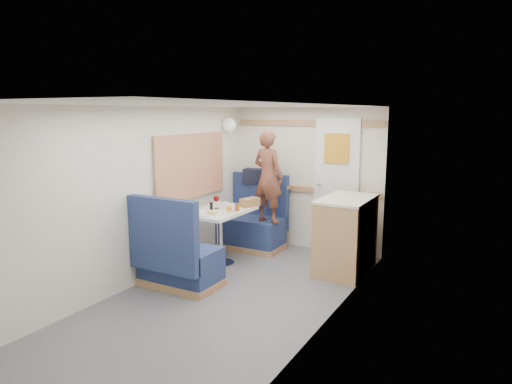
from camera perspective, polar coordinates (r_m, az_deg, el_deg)
The scene contains 26 objects.
floor at distance 4.83m, azimuth -4.59°, elevation -13.65°, with size 4.50×4.50×0.00m, color #515156.
ceiling at distance 4.43m, azimuth -4.96°, elevation 10.79°, with size 4.50×4.50×0.00m, color silver.
wall_back at distance 6.49m, azimuth 6.35°, elevation 1.65°, with size 2.20×0.02×2.00m, color silver.
wall_left at distance 5.21m, azimuth -14.88°, elevation -0.69°, with size 0.02×4.50×2.00m, color silver.
wall_right at distance 4.03m, azimuth 8.37°, elevation -3.54°, with size 0.02×4.50×2.00m, color silver.
oak_trim_low at distance 6.49m, azimuth 6.25°, elevation 0.32°, with size 2.15×0.02×0.08m, color #A86A4B.
oak_trim_high at distance 6.40m, azimuth 6.41°, elevation 8.55°, with size 2.15×0.02×0.08m, color #A86A4B.
side_window at distance 5.91m, azimuth -8.13°, elevation 3.24°, with size 0.04×1.30×0.72m, color #9BA38A.
rear_door at distance 6.30m, azimuth 10.00°, elevation 1.06°, with size 0.62×0.12×1.86m.
dinette_table at distance 5.78m, azimuth -4.56°, elevation -3.72°, with size 0.62×0.92×0.72m.
bench_far at distance 6.56m, azimuth -0.34°, elevation -4.42°, with size 0.90×0.59×1.05m.
bench_near at distance 5.19m, azimuth -9.86°, elevation -8.52°, with size 0.90×0.59×1.05m.
ledge at distance 6.66m, azimuth 0.74°, elevation 0.90°, with size 0.90×0.14×0.04m, color #A86A4B.
dome_light at distance 6.55m, azimuth -3.42°, elevation 8.37°, with size 0.20×0.20×0.20m, color white.
galley_counter at distance 5.67m, azimuth 11.14°, elevation -5.20°, with size 0.57×0.92×0.92m.
person at distance 6.15m, azimuth 1.52°, elevation 1.95°, with size 0.46×0.30×1.25m, color brown.
duffel_bag at distance 6.67m, azimuth 0.37°, elevation 2.00°, with size 0.44×0.21×0.21m, color black.
tray at distance 5.51m, azimuth -5.92°, elevation -2.70°, with size 0.26×0.34×0.02m, color white.
orange_fruit at distance 5.55m, azimuth -3.38°, elevation -2.09°, with size 0.07×0.07×0.07m, color orange.
cheese_block at distance 5.40m, azimuth -5.47°, elevation -2.65°, with size 0.11×0.07×0.04m, color #E3D583.
wine_glass at distance 5.80m, azimuth -4.97°, elevation -0.89°, with size 0.08×0.08×0.17m.
tumbler_left at distance 5.61m, azimuth -8.33°, elevation -2.10°, with size 0.06×0.06×0.10m, color white.
beer_glass at distance 5.67m, azimuth -2.39°, elevation -1.90°, with size 0.06×0.06×0.09m, color brown.
pepper_grinder at distance 5.71m, azimuth -5.61°, elevation -1.80°, with size 0.04×0.04×0.10m, color black.
salt_grinder at distance 5.86m, azimuth -3.80°, elevation -1.58°, with size 0.03×0.03×0.08m, color silver.
bread_loaf at distance 5.93m, azimuth -0.77°, elevation -1.29°, with size 0.14×0.26×0.11m, color olive.
Camera 1 is at (2.47, -3.67, 1.94)m, focal length 32.00 mm.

